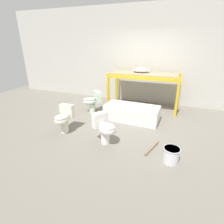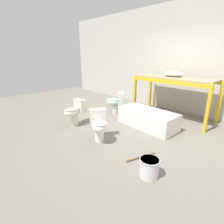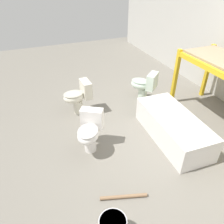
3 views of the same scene
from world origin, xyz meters
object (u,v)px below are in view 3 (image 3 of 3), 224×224
toilet_near (78,96)px  toilet_extra (90,131)px  bathtub_main (173,126)px  toilet_far (144,85)px

toilet_near → toilet_extra: same height
bathtub_main → toilet_extra: size_ratio=2.32×
bathtub_main → toilet_near: size_ratio=2.32×
bathtub_main → toilet_far: bearing=175.4°
toilet_near → toilet_far: bearing=85.1°
bathtub_main → toilet_far: 1.31m
bathtub_main → toilet_near: 1.84m
bathtub_main → toilet_extra: 1.38m
bathtub_main → toilet_far: size_ratio=2.32×
toilet_near → toilet_extra: size_ratio=1.00×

